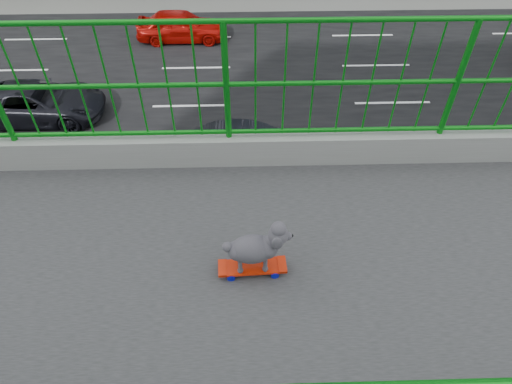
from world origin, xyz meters
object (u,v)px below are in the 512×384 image
object	(u,v)px
skateboard	(252,267)
car_4	(181,26)
car_5	(271,227)
poodle	(256,247)
car_1	(221,152)
car_2	(37,102)

from	to	relation	value
skateboard	car_4	xyz separation A→B (m)	(-18.73, -3.05, -6.34)
skateboard	car_5	xyz separation A→B (m)	(-5.93, 0.60, -6.33)
poodle	car_1	bearing A→B (deg)	-177.28
car_4	poodle	bearing A→B (deg)	-170.68
car_1	car_2	distance (m)	7.66
skateboard	car_2	xyz separation A→B (m)	(-12.33, -7.80, -6.37)
poodle	car_2	distance (m)	16.03
car_1	car_4	xyz separation A→B (m)	(-9.60, -2.21, -0.04)
car_2	car_5	bearing A→B (deg)	-127.30
skateboard	car_1	distance (m)	11.13
car_1	car_5	xyz separation A→B (m)	(3.20, 1.45, -0.02)
poodle	car_4	size ratio (longest dim) A/B	0.12
car_1	car_5	world-z (taller)	car_1
car_2	car_4	size ratio (longest dim) A/B	1.18
skateboard	car_4	world-z (taller)	skateboard
car_1	skateboard	bearing A→B (deg)	5.27
car_5	skateboard	bearing A→B (deg)	-5.81
car_4	car_2	bearing A→B (deg)	143.42
skateboard	poodle	size ratio (longest dim) A/B	1.03
poodle	car_1	size ratio (longest dim) A/B	0.11
car_1	car_5	distance (m)	3.51
car_1	poodle	bearing A→B (deg)	5.44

